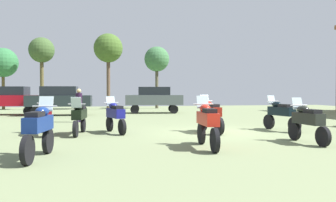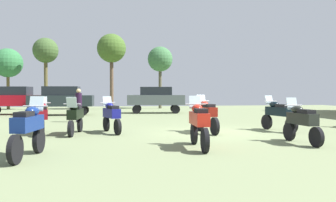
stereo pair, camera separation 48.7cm
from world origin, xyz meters
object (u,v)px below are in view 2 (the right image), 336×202
car_1 (156,98)px  car_3 (13,98)px  motorcycle_6 (28,128)px  tree_5 (46,52)px  tree_6 (160,60)px  person_1 (79,103)px  tree_4 (8,63)px  motorcycle_3 (42,116)px  car_2 (62,98)px  tree_3 (112,49)px  motorcycle_7 (278,114)px  motorcycle_10 (199,122)px  motorcycle_12 (207,114)px  motorcycle_4 (301,121)px  motorcycle_9 (111,115)px  motorcycle_2 (75,116)px

car_1 → car_3: 10.32m
motorcycle_6 → car_1: car_1 is taller
tree_5 → tree_6: (10.63, 0.72, -0.51)m
person_1 → tree_4: 17.53m
motorcycle_3 → car_2: car_2 is taller
motorcycle_6 → car_3: 18.06m
tree_3 → tree_4: (-9.57, 1.65, -1.31)m
car_3 → person_1: (5.19, -7.12, -0.12)m
motorcycle_3 → tree_5: tree_5 is taller
car_2 → motorcycle_7: bearing=-136.5°
motorcycle_10 → tree_5: size_ratio=0.35×
car_3 → motorcycle_12: bearing=-135.5°
motorcycle_3 → motorcycle_12: 6.35m
motorcycle_4 → tree_3: bearing=101.9°
motorcycle_7 → person_1: person_1 is taller
motorcycle_9 → tree_6: bearing=59.0°
motorcycle_3 → tree_6: size_ratio=0.36×
motorcycle_7 → tree_4: 26.92m
motorcycle_10 → motorcycle_6: bearing=-166.5°
car_1 → person_1: size_ratio=2.49×
car_1 → car_2: bearing=107.9°
car_2 → motorcycle_2: bearing=-167.8°
motorcycle_2 → tree_4: size_ratio=0.40×
car_2 → person_1: (1.66, -5.83, -0.12)m
motorcycle_4 → motorcycle_12: (-2.16, 3.26, 0.03)m
motorcycle_12 → motorcycle_4: bearing=-63.4°
tree_3 → tree_5: size_ratio=1.08×
tree_4 → tree_5: bearing=-21.6°
motorcycle_9 → motorcycle_12: 3.77m
car_3 → tree_5: (1.07, 6.81, 4.11)m
motorcycle_9 → tree_3: bearing=72.3°
motorcycle_10 → tree_4: bearing=119.0°
motorcycle_4 → motorcycle_7: bearing=72.2°
motorcycle_3 → tree_4: size_ratio=0.39×
car_3 → person_1: car_3 is taller
motorcycle_3 → tree_3: 19.83m
tree_3 → tree_4: size_ratio=1.24×
motorcycle_10 → car_1: bearing=90.1°
motorcycle_2 → motorcycle_9: size_ratio=1.12×
motorcycle_2 → car_2: 11.58m
motorcycle_2 → motorcycle_3: motorcycle_3 is taller
motorcycle_4 → motorcycle_9: bearing=144.4°
tree_4 → motorcycle_12: bearing=-58.1°
motorcycle_10 → person_1: bearing=117.3°
motorcycle_6 → tree_5: bearing=107.3°
tree_3 → car_3: bearing=-136.6°
motorcycle_3 → car_2: size_ratio=0.51×
person_1 → motorcycle_4: bearing=91.4°
motorcycle_2 → motorcycle_12: (5.08, -0.31, 0.03)m
motorcycle_9 → tree_4: bearing=97.2°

